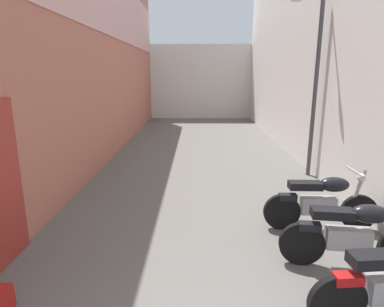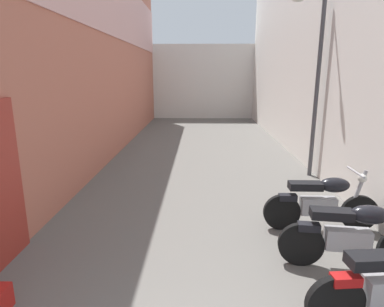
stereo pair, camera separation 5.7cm
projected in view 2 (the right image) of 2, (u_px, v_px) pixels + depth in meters
The scene contains 7 objects.
ground_plane at pixel (206, 180), 7.94m from camera, with size 34.10×34.10×0.00m, color #66635E.
building_left at pixel (99, 47), 9.14m from camera, with size 0.45×18.10×6.40m.
building_right at pixel (314, 42), 9.00m from camera, with size 0.45×18.10×6.69m.
building_far_end at pixel (203, 82), 19.15m from camera, with size 8.56×2.00×4.05m, color silver.
motorcycle_third at pixel (353, 234), 4.23m from camera, with size 1.85×0.58×1.04m.
motorcycle_fourth at pixel (322, 201), 5.30m from camera, with size 1.85×0.58×1.04m.
street_lamp at pixel (314, 74), 7.71m from camera, with size 0.79×0.18×4.23m.
Camera 2 is at (-0.14, -0.51, 2.52)m, focal length 30.66 mm.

